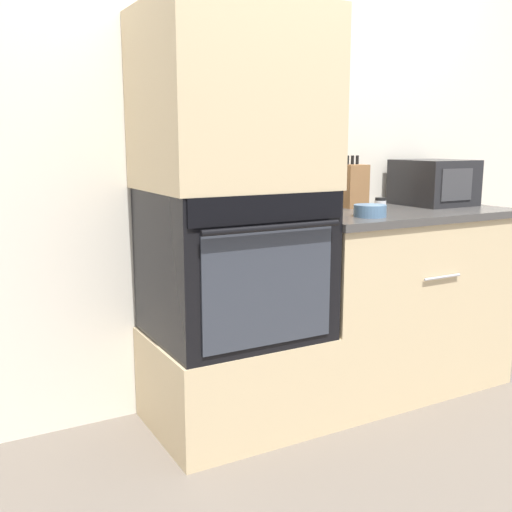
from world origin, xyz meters
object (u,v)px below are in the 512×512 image
(condiment_jar_far, at_px, (380,204))
(condiment_jar_mid, at_px, (306,201))
(knife_block, at_px, (352,186))
(condiment_jar_near, at_px, (319,201))
(wall_oven, at_px, (234,263))
(bowl, at_px, (370,211))
(microwave, at_px, (434,182))

(condiment_jar_far, bearing_deg, condiment_jar_mid, 138.48)
(knife_block, distance_m, condiment_jar_mid, 0.26)
(condiment_jar_near, bearing_deg, wall_oven, -173.58)
(condiment_jar_near, bearing_deg, knife_block, 26.25)
(condiment_jar_near, xyz_separation_m, condiment_jar_far, (0.34, -0.04, -0.03))
(wall_oven, bearing_deg, condiment_jar_near, 6.42)
(wall_oven, xyz_separation_m, bowl, (0.61, -0.15, 0.20))
(bowl, bearing_deg, condiment_jar_far, 39.14)
(microwave, xyz_separation_m, knife_block, (-0.46, 0.11, -0.01))
(knife_block, height_order, condiment_jar_far, knife_block)
(wall_oven, relative_size, knife_block, 2.65)
(wall_oven, distance_m, condiment_jar_near, 0.53)
(condiment_jar_mid, height_order, condiment_jar_far, condiment_jar_mid)
(knife_block, xyz_separation_m, condiment_jar_near, (-0.31, -0.15, -0.05))
(microwave, distance_m, condiment_jar_far, 0.45)
(microwave, relative_size, knife_block, 1.37)
(microwave, bearing_deg, wall_oven, -175.62)
(knife_block, height_order, bowl, knife_block)
(bowl, bearing_deg, knife_block, 64.18)
(wall_oven, xyz_separation_m, knife_block, (0.78, 0.21, 0.29))
(knife_block, relative_size, condiment_jar_far, 4.10)
(knife_block, height_order, condiment_jar_mid, knife_block)
(condiment_jar_near, height_order, condiment_jar_far, condiment_jar_near)
(condiment_jar_mid, bearing_deg, microwave, -12.93)
(wall_oven, height_order, microwave, microwave)
(knife_block, distance_m, bowl, 0.40)
(condiment_jar_near, distance_m, condiment_jar_far, 0.34)
(condiment_jar_far, bearing_deg, bowl, -140.86)
(microwave, bearing_deg, knife_block, 166.35)
(microwave, distance_m, condiment_jar_near, 0.77)
(condiment_jar_near, relative_size, condiment_jar_far, 1.86)
(knife_block, relative_size, condiment_jar_near, 2.20)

